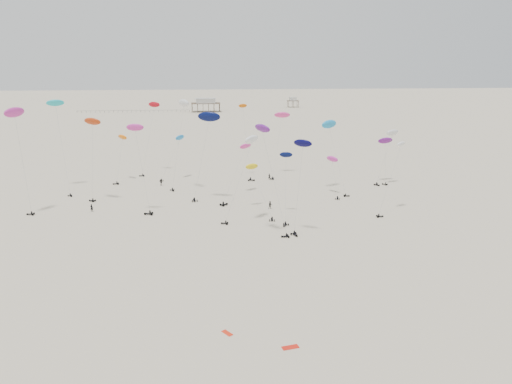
{
  "coord_description": "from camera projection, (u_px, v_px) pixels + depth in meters",
  "views": [
    {
      "loc": [
        -11.23,
        -20.95,
        35.72
      ],
      "look_at": [
        0.0,
        88.0,
        7.0
      ],
      "focal_mm": 35.0,
      "sensor_mm": 36.0,
      "label": 1
    }
  ],
  "objects": [
    {
      "name": "pavilion_small",
      "position": [
        293.0,
        103.0,
        401.03
      ],
      "size": [
        9.0,
        7.0,
        8.0
      ],
      "color": "brown",
      "rests_on": "ground"
    },
    {
      "name": "rig_12",
      "position": [
        152.0,
        118.0,
        162.71
      ],
      "size": [
        7.17,
        11.06,
        23.56
      ],
      "rotation": [
        0.0,
        0.0,
        1.65
      ],
      "color": "black",
      "rests_on": "ground"
    },
    {
      "name": "rig_3",
      "position": [
        286.0,
        184.0,
        115.64
      ],
      "size": [
        4.37,
        12.73,
        16.98
      ],
      "rotation": [
        0.0,
        0.0,
        2.62
      ],
      "color": "black",
      "rests_on": "ground"
    },
    {
      "name": "spectator_0",
      "position": [
        92.0,
        211.0,
        122.55
      ],
      "size": [
        0.92,
        0.75,
        2.21
      ],
      "primitive_type": "imported",
      "rotation": [
        0.0,
        0.0,
        2.87
      ],
      "color": "black",
      "rests_on": "ground"
    },
    {
      "name": "rig_17",
      "position": [
        16.0,
        124.0,
        115.37
      ],
      "size": [
        4.82,
        5.9,
        25.76
      ],
      "rotation": [
        0.0,
        0.0,
        1.59
      ],
      "color": "black",
      "rests_on": "ground"
    },
    {
      "name": "rig_8",
      "position": [
        385.0,
        145.0,
        150.73
      ],
      "size": [
        5.33,
        8.03,
        13.85
      ],
      "rotation": [
        0.0,
        0.0,
        0.88
      ],
      "color": "black",
      "rests_on": "ground"
    },
    {
      "name": "spectator_3",
      "position": [
        269.0,
        179.0,
        155.87
      ],
      "size": [
        0.97,
        0.87,
        2.21
      ],
      "primitive_type": "imported",
      "rotation": [
        0.0,
        0.0,
        2.65
      ],
      "color": "black",
      "rests_on": "ground"
    },
    {
      "name": "rig_16",
      "position": [
        281.0,
        124.0,
        159.79
      ],
      "size": [
        7.92,
        12.0,
        21.06
      ],
      "rotation": [
        0.0,
        0.0,
        5.8
      ],
      "color": "black",
      "rests_on": "ground"
    },
    {
      "name": "spectator_2",
      "position": [
        161.0,
        185.0,
        148.46
      ],
      "size": [
        1.49,
        1.05,
        2.28
      ],
      "primitive_type": "imported",
      "rotation": [
        0.0,
        0.0,
        6.02
      ],
      "color": "black",
      "rests_on": "ground"
    },
    {
      "name": "rig_18",
      "position": [
        182.0,
        117.0,
        138.49
      ],
      "size": [
        6.88,
        5.5,
        25.77
      ],
      "rotation": [
        0.0,
        0.0,
        3.45
      ],
      "color": "black",
      "rests_on": "ground"
    },
    {
      "name": "rig_9",
      "position": [
        266.0,
        146.0,
        102.04
      ],
      "size": [
        7.63,
        6.54,
        23.69
      ],
      "rotation": [
        0.0,
        0.0,
        1.65
      ],
      "color": "black",
      "rests_on": "ground"
    },
    {
      "name": "rig_7",
      "position": [
        394.0,
        167.0,
        119.8
      ],
      "size": [
        9.2,
        8.66,
        17.84
      ],
      "rotation": [
        0.0,
        0.0,
        4.67
      ],
      "color": "black",
      "rests_on": "ground"
    },
    {
      "name": "rig_10",
      "position": [
        248.0,
        150.0,
        111.38
      ],
      "size": [
        9.57,
        5.77,
        20.09
      ],
      "rotation": [
        0.0,
        0.0,
        1.38
      ],
      "color": "black",
      "rests_on": "ground"
    },
    {
      "name": "pavilion_main",
      "position": [
        206.0,
        106.0,
        365.03
      ],
      "size": [
        21.0,
        13.0,
        9.8
      ],
      "color": "brown",
      "rests_on": "ground"
    },
    {
      "name": "rig_4",
      "position": [
        389.0,
        143.0,
        146.89
      ],
      "size": [
        7.84,
        4.94,
        16.58
      ],
      "rotation": [
        0.0,
        0.0,
        3.51
      ],
      "color": "black",
      "rests_on": "ground"
    },
    {
      "name": "grounded_kite_a",
      "position": [
        290.0,
        348.0,
        64.26
      ],
      "size": [
        2.33,
        1.32,
        0.08
      ],
      "primitive_type": "cube",
      "rotation": [
        0.0,
        0.0,
        0.2
      ],
      "color": "red",
      "rests_on": "ground"
    },
    {
      "name": "rig_20",
      "position": [
        121.0,
        148.0,
        151.88
      ],
      "size": [
        4.71,
        9.69,
        14.59
      ],
      "rotation": [
        0.0,
        0.0,
        1.7
      ],
      "color": "black",
      "rests_on": "ground"
    },
    {
      "name": "rig_19",
      "position": [
        300.0,
        170.0,
        103.43
      ],
      "size": [
        4.75,
        4.88,
        20.44
      ],
      "rotation": [
        0.0,
        0.0,
        3.49
      ],
      "color": "black",
      "rests_on": "ground"
    },
    {
      "name": "rig_6",
      "position": [
        57.0,
        113.0,
        140.75
      ],
      "size": [
        8.65,
        15.03,
        26.77
      ],
      "rotation": [
        0.0,
        0.0,
        3.75
      ],
      "color": "black",
      "rests_on": "ground"
    },
    {
      "name": "grounded_kite_b",
      "position": [
        227.0,
        333.0,
        67.65
      ],
      "size": [
        1.59,
        1.88,
        0.07
      ],
      "primitive_type": "cube",
      "rotation": [
        0.0,
        0.0,
        -0.97
      ],
      "color": "red",
      "rests_on": "ground"
    },
    {
      "name": "rig_2",
      "position": [
        140.0,
        157.0,
        118.13
      ],
      "size": [
        5.76,
        4.83,
        21.73
      ],
      "rotation": [
        0.0,
        0.0,
        1.49
      ],
      "color": "black",
      "rests_on": "ground"
    },
    {
      "name": "rig_1",
      "position": [
        259.0,
        186.0,
        121.08
      ],
      "size": [
        6.08,
        14.8,
        15.88
      ],
      "rotation": [
        0.0,
        0.0,
        6.19
      ],
      "color": "black",
      "rests_on": "ground"
    },
    {
      "name": "rig_21",
      "position": [
        239.0,
        163.0,
        134.69
      ],
      "size": [
        10.22,
        17.11,
        19.11
      ],
      "rotation": [
        0.0,
        0.0,
        5.35
      ],
      "color": "black",
      "rests_on": "ground"
    },
    {
      "name": "rig_0",
      "position": [
        177.0,
        145.0,
        154.68
      ],
      "size": [
        8.36,
        7.68,
        14.37
      ],
      "rotation": [
        0.0,
        0.0,
        3.1
      ],
      "color": "black",
      "rests_on": "ground"
    },
    {
      "name": "pier_fence",
      "position": [
        134.0,
        111.0,
        360.75
      ],
      "size": [
        80.2,
        0.2,
        1.5
      ],
      "color": "black",
      "rests_on": "ground"
    },
    {
      "name": "spectator_1",
      "position": [
        270.0,
        209.0,
        124.99
      ],
      "size": [
        1.12,
        0.71,
        2.21
      ],
      "primitive_type": "imported",
      "rotation": [
        0.0,
        0.0,
        6.36
      ],
      "color": "black",
      "rests_on": "ground"
    },
    {
      "name": "rig_11",
      "position": [
        248.0,
        149.0,
        154.71
      ],
      "size": [
        4.57,
        10.0,
        23.03
      ],
      "rotation": [
        0.0,
        0.0,
        4.28
      ],
      "color": "black",
      "rests_on": "ground"
    },
    {
      "name": "rig_5",
      "position": [
        334.0,
        168.0,
        136.38
      ],
      "size": [
        3.66,
        9.87,
        11.24
      ],
      "rotation": [
        0.0,
        0.0,
        5.91
      ],
      "color": "black",
      "rests_on": "ground"
    },
    {
      "name": "ground_plane",
      "position": [
        230.0,
        144.0,
        222.77
      ],
      "size": [
        900.0,
        900.0,
        0.0
      ],
      "primitive_type": "plane",
      "color": "beige"
    },
    {
      "name": "rig_14",
      "position": [
        330.0,
        130.0,
        140.49
      ],
      "size": [
        6.77,
        13.28,
        20.86
      ],
      "rotation": [
        0.0,
        0.0,
        4.55
      ],
      "color": "black",
      "rests_on": "ground"
    },
    {
      "name": "rig_15",
      "position": [
        207.0,
        128.0,
        128.62
      ],
      "size": [
        8.55,
        5.25,
        23.48
      ],
      "rotation": [
        0.0,
        0.0,
        0.18
      ],
      "color": "black",
      "rests_on": "ground"
    },
    {
      "name": "rig_13",
      "position": [
        92.0,
        132.0,
        127.77
      ],
      "size": [
        5.65,
        4.62,
        22.17
      ],
      "rotation": [
        0.0,
        0.0,
        1.18
      ],
      "color": "black",
      "rests_on": "ground"
    }
  ]
}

